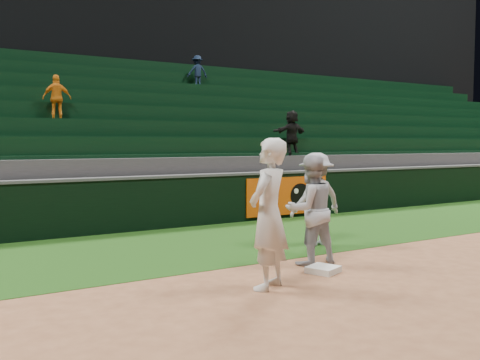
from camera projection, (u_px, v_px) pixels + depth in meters
name	position (u px, v px, depth m)	size (l,w,h in m)	color
ground	(324.00, 270.00, 8.46)	(70.00, 70.00, 0.00)	brown
foul_grass	(229.00, 240.00, 11.01)	(36.00, 4.20, 0.01)	#15380E
upper_deck	(58.00, 50.00, 22.87)	(40.00, 12.00, 12.00)	black
first_base	(323.00, 269.00, 8.29)	(0.43, 0.43, 0.10)	silver
first_baseman	(269.00, 214.00, 7.32)	(0.76, 0.50, 2.08)	silver
baserunner	(310.00, 210.00, 8.80)	(0.88, 0.69, 1.81)	#A4A6AE
base_coach	(316.00, 199.00, 10.45)	(1.17, 0.67, 1.81)	#9597A1
field_wall	(183.00, 200.00, 12.85)	(36.00, 0.45, 1.25)	black
stadium_seating	(128.00, 153.00, 15.96)	(36.00, 5.95, 4.99)	#323234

